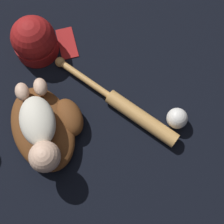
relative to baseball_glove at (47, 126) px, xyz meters
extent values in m
plane|color=black|center=(0.03, -0.04, -0.04)|extent=(6.00, 6.00, 0.00)
ellipsoid|color=brown|center=(0.00, -0.02, 0.00)|extent=(0.37, 0.28, 0.08)
ellipsoid|color=brown|center=(-0.02, 0.08, 0.00)|extent=(0.16, 0.13, 0.08)
ellipsoid|color=silver|center=(0.00, -0.02, 0.08)|extent=(0.19, 0.13, 0.08)
sphere|color=beige|center=(0.13, 0.00, 0.09)|extent=(0.10, 0.10, 0.10)
ellipsoid|color=beige|center=(-0.12, 0.00, 0.06)|extent=(0.07, 0.05, 0.05)
ellipsoid|color=beige|center=(-0.12, -0.06, 0.06)|extent=(0.07, 0.05, 0.05)
cylinder|color=tan|center=(0.02, 0.34, -0.01)|extent=(0.25, 0.24, 0.05)
cylinder|color=tan|center=(-0.17, 0.16, -0.01)|extent=(0.19, 0.18, 0.02)
sphere|color=#B68649|center=(-0.25, 0.07, -0.01)|extent=(0.04, 0.04, 0.04)
sphere|color=white|center=(0.05, 0.46, 0.00)|extent=(0.08, 0.08, 0.08)
cylinder|color=maroon|center=(-0.34, -0.01, -0.01)|extent=(0.17, 0.17, 0.06)
sphere|color=maroon|center=(-0.34, -0.01, 0.04)|extent=(0.17, 0.17, 0.17)
cube|color=maroon|center=(-0.35, 0.11, -0.04)|extent=(0.15, 0.08, 0.01)
camera|label=1|loc=(0.36, 0.17, 1.05)|focal=50.00mm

